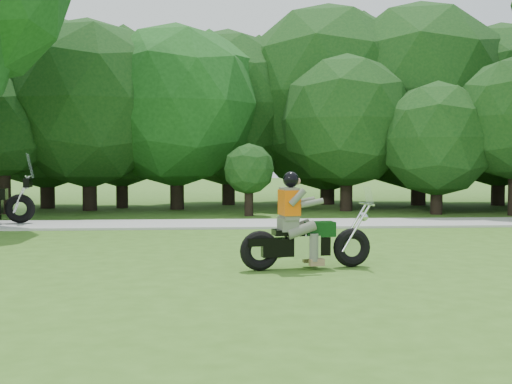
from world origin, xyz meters
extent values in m
plane|color=#38601B|center=(0.00, 0.00, 0.00)|extent=(100.00, 100.00, 0.00)
cube|color=#A5A5A0|center=(0.00, 8.00, 0.03)|extent=(60.00, 2.20, 0.06)
cylinder|color=black|center=(-2.02, 15.70, 0.90)|extent=(0.51, 0.51, 1.80)
sphere|color=#103611|center=(-2.02, 15.70, 3.79)|extent=(6.12, 6.12, 6.12)
cylinder|color=black|center=(-8.67, 14.40, 0.90)|extent=(0.52, 0.52, 1.80)
sphere|color=#103611|center=(-8.67, 14.40, 3.87)|extent=(6.37, 6.37, 6.37)
cylinder|color=black|center=(-3.91, 13.48, 0.90)|extent=(0.49, 0.49, 1.80)
sphere|color=#164915|center=(-3.91, 13.48, 3.69)|extent=(5.83, 5.83, 5.83)
cylinder|color=black|center=(-9.44, 12.04, 0.90)|extent=(0.37, 0.37, 1.80)
sphere|color=#103611|center=(-9.44, 12.04, 2.92)|extent=(3.44, 3.44, 3.44)
cylinder|color=black|center=(-1.50, 10.74, 0.48)|extent=(0.28, 0.28, 0.96)
sphere|color=#103611|center=(-1.50, 10.74, 1.49)|extent=(1.62, 1.62, 1.62)
cylinder|color=black|center=(1.90, 15.69, 0.90)|extent=(0.57, 0.57, 1.80)
sphere|color=#103611|center=(1.90, 15.69, 4.20)|extent=(7.38, 7.38, 7.38)
cylinder|color=black|center=(4.63, 10.91, 0.62)|extent=(0.39, 0.39, 1.24)
sphere|color=#103611|center=(4.63, 10.91, 2.46)|extent=(3.75, 3.75, 3.75)
cylinder|color=black|center=(8.41, 14.69, 0.90)|extent=(0.52, 0.52, 1.80)
sphere|color=#103611|center=(8.41, 14.69, 3.86)|extent=(6.34, 6.34, 6.34)
cylinder|color=black|center=(-5.97, 14.40, 0.78)|extent=(0.44, 0.44, 1.56)
sphere|color=#103611|center=(-5.97, 14.40, 3.09)|extent=(4.70, 4.70, 4.70)
cylinder|color=black|center=(5.34, 14.93, 0.90)|extent=(0.57, 0.57, 1.80)
sphere|color=#103611|center=(5.34, 14.93, 4.18)|extent=(7.33, 7.33, 7.33)
cylinder|color=black|center=(1.98, 12.44, 0.81)|extent=(0.43, 0.43, 1.62)
sphere|color=#103611|center=(1.98, 12.44, 3.12)|extent=(4.62, 4.62, 4.62)
cylinder|color=black|center=(-6.93, 13.21, 0.90)|extent=(0.50, 0.50, 1.80)
sphere|color=#103611|center=(-6.93, 13.21, 3.72)|extent=(5.91, 5.91, 5.91)
torus|color=black|center=(-1.87, 0.81, 0.33)|extent=(0.68, 0.29, 0.65)
torus|color=black|center=(-0.31, 1.07, 0.33)|extent=(0.68, 0.29, 0.65)
cube|color=black|center=(-1.28, 0.91, 0.37)|extent=(1.16, 0.41, 0.30)
cube|color=silver|center=(-1.12, 0.93, 0.37)|extent=(0.49, 0.39, 0.37)
cube|color=black|center=(-0.87, 0.97, 0.65)|extent=(0.53, 0.36, 0.24)
cube|color=black|center=(-1.40, 0.88, 0.62)|extent=(0.53, 0.38, 0.09)
cylinder|color=silver|center=(-0.27, 1.08, 0.65)|extent=(0.50, 0.12, 0.77)
cylinder|color=silver|center=(-0.05, 1.11, 1.06)|extent=(0.13, 0.59, 0.03)
cube|color=#515948|center=(-1.40, 0.88, 0.75)|extent=(0.34, 0.40, 0.22)
cube|color=#515948|center=(-1.38, 0.89, 1.08)|extent=(0.30, 0.43, 0.52)
cube|color=#E85A04|center=(-1.38, 0.89, 1.10)|extent=(0.34, 0.47, 0.41)
sphere|color=black|center=(-1.36, 0.89, 1.48)|extent=(0.26, 0.26, 0.26)
torus|color=black|center=(-7.85, 8.25, 0.46)|extent=(0.81, 0.28, 0.80)
cylinder|color=silver|center=(-7.81, 8.26, 0.86)|extent=(0.45, 0.08, 1.02)
cylinder|color=silver|center=(-7.62, 8.27, 1.34)|extent=(0.09, 0.73, 0.04)
camera|label=1|loc=(-2.62, -9.46, 1.82)|focal=45.00mm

